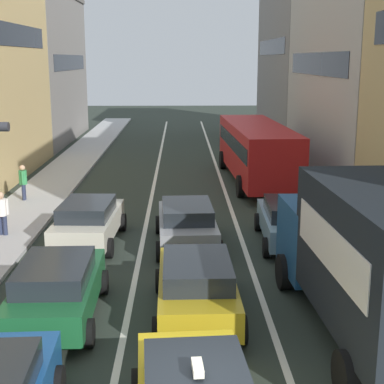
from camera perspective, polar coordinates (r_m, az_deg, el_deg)
sidewalk_left at (r=28.81m, az=-13.79°, el=0.55°), size 2.60×64.00×0.14m
lane_stripe_left at (r=28.15m, az=-3.81°, el=0.48°), size 0.16×60.00×0.01m
lane_stripe_right at (r=28.20m, az=3.11°, el=0.51°), size 0.16×60.00×0.01m
removalist_box_truck at (r=13.13m, az=17.21°, el=-5.90°), size 2.94×7.79×3.58m
sedan_centre_lane_second at (r=14.04m, az=0.47°, el=-9.17°), size 2.11×4.33×1.49m
wagon_left_lane_second at (r=14.25m, az=-13.17°, el=-9.18°), size 2.13×4.33×1.49m
hatchback_centre_lane_third at (r=19.11m, az=-0.52°, el=-3.09°), size 2.21×4.37×1.49m
sedan_left_lane_third at (r=19.70m, az=-10.18°, el=-2.81°), size 2.22×4.38×1.49m
sedan_right_lane_behind_truck at (r=19.67m, az=9.62°, el=-2.81°), size 2.20×4.37×1.49m
bus_mid_queue_primary at (r=29.11m, az=6.37°, el=4.36°), size 3.14×10.60×2.90m
pedestrian_mid_sidewalk at (r=20.94m, az=-18.24°, el=-1.90°), size 0.53×0.34×1.66m
pedestrian_far_sidewalk at (r=25.91m, az=-16.29°, el=1.02°), size 0.34×0.53×1.66m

